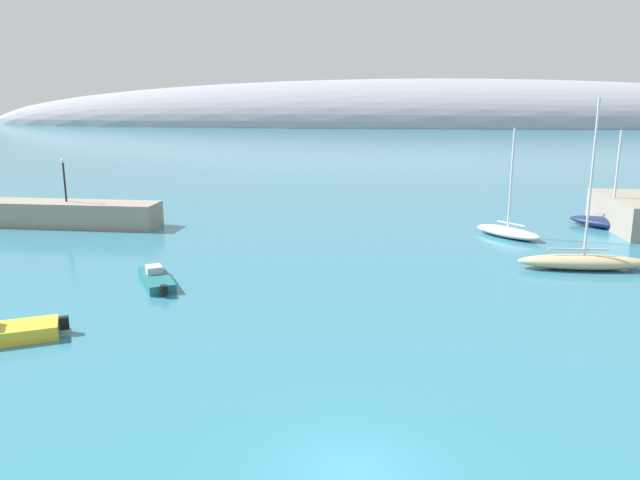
# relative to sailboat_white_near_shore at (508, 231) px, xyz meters

# --- Properties ---
(water) EXTENTS (600.00, 600.00, 0.00)m
(water) POSITION_rel_sailboat_white_near_shore_xyz_m (-10.84, -32.60, -0.48)
(water) COLOR teal
(water) RESTS_ON ground
(breakwater_rocks) EXTENTS (20.67, 3.94, 2.07)m
(breakwater_rocks) POSITION_rel_sailboat_white_near_shore_xyz_m (-38.79, 1.00, 0.56)
(breakwater_rocks) COLOR gray
(breakwater_rocks) RESTS_ON ground
(distant_ridge) EXTENTS (341.97, 54.98, 34.06)m
(distant_ridge) POSITION_rel_sailboat_white_near_shore_xyz_m (8.92, 190.06, -0.48)
(distant_ridge) COLOR #999EA8
(distant_ridge) RESTS_ON ground
(sailboat_white_near_shore) EXTENTS (5.43, 5.77, 8.42)m
(sailboat_white_near_shore) POSITION_rel_sailboat_white_near_shore_xyz_m (0.00, 0.00, 0.00)
(sailboat_white_near_shore) COLOR white
(sailboat_white_near_shore) RESTS_ON water
(sailboat_sand_mid_mooring) EXTENTS (8.23, 2.03, 10.67)m
(sailboat_sand_mid_mooring) POSITION_rel_sailboat_white_near_shore_xyz_m (2.87, -9.20, 0.08)
(sailboat_sand_mid_mooring) COLOR #C6B284
(sailboat_sand_mid_mooring) RESTS_ON water
(sailboat_navy_outer_mooring) EXTENTS (6.83, 6.49, 8.08)m
(sailboat_navy_outer_mooring) POSITION_rel_sailboat_white_near_shore_xyz_m (9.17, 3.76, 0.04)
(sailboat_navy_outer_mooring) COLOR navy
(sailboat_navy_outer_mooring) RESTS_ON water
(motorboat_teal_foreground) EXTENTS (3.52, 4.89, 0.93)m
(motorboat_teal_foreground) POSITION_rel_sailboat_white_near_shore_xyz_m (-23.06, -14.78, -0.16)
(motorboat_teal_foreground) COLOR #1E6B70
(motorboat_teal_foreground) RESTS_ON water
(motorboat_yellow_alongside_breakwater) EXTENTS (5.09, 3.77, 1.05)m
(motorboat_yellow_alongside_breakwater) POSITION_rel_sailboat_white_near_shore_xyz_m (-26.97, -23.84, -0.10)
(motorboat_yellow_alongside_breakwater) COLOR yellow
(motorboat_yellow_alongside_breakwater) RESTS_ON water
(harbor_lamp_post) EXTENTS (0.36, 0.36, 3.62)m
(harbor_lamp_post) POSITION_rel_sailboat_white_near_shore_xyz_m (-36.37, 0.96, 3.87)
(harbor_lamp_post) COLOR black
(harbor_lamp_post) RESTS_ON breakwater_rocks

